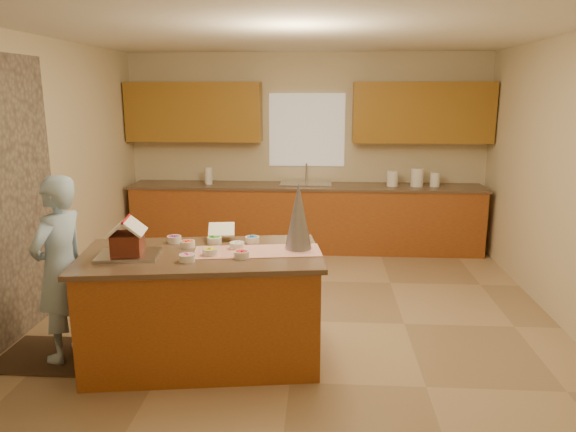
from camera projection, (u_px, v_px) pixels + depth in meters
The scene contains 26 objects.
floor at pixel (297, 321), 5.22m from camera, with size 5.50×5.50×0.00m, color tan.
ceiling at pixel (298, 29), 4.61m from camera, with size 5.50×5.50×0.00m, color silver.
wall_back at pixel (307, 151), 7.59m from camera, with size 5.50×5.50×0.00m, color beige.
wall_front at pixel (266, 294), 2.25m from camera, with size 5.50×5.50×0.00m, color beige.
wall_left at pixel (34, 181), 5.08m from camera, with size 5.50×5.50×0.00m, color beige.
window_curtain at pixel (307, 130), 7.50m from camera, with size 1.05×0.03×1.00m, color white.
back_counter_base at pixel (306, 219), 7.51m from camera, with size 4.80×0.60×0.88m, color brown.
back_counter_top at pixel (306, 186), 7.40m from camera, with size 4.85×0.63×0.04m, color brown.
upper_cabinet_left at pixel (194, 112), 7.39m from camera, with size 1.85×0.35×0.80m, color #9C6721.
upper_cabinet_right at pixel (422, 113), 7.19m from camera, with size 1.85×0.35×0.80m, color #9C6721.
sink at pixel (306, 187), 7.41m from camera, with size 0.70×0.45×0.12m, color silver.
faucet at pixel (306, 173), 7.54m from camera, with size 0.03×0.03×0.28m, color silver.
island_base at pixel (203, 310), 4.38m from camera, with size 1.81×0.90×0.88m, color brown.
island_top at pixel (201, 255), 4.27m from camera, with size 1.89×0.98×0.04m, color brown.
table_runner at pixel (258, 251), 4.30m from camera, with size 1.00×0.36×0.01m, color #A21F0B.
baking_tray at pixel (128, 255), 4.17m from camera, with size 0.46×0.34×0.03m, color silver.
cookbook at pixel (221, 230), 4.63m from camera, with size 0.22×0.02×0.18m, color white.
tinsel_tree at pixel (298, 216), 4.31m from camera, with size 0.22×0.22×0.55m, color silver.
rug at pixel (63, 356), 4.53m from camera, with size 1.04×0.68×0.01m, color black.
boy at pixel (60, 269), 4.35m from camera, with size 0.56×0.37×1.53m, color #A4C7E9.
canister_a at pixel (392, 178), 7.30m from camera, with size 0.15×0.15×0.21m, color white.
canister_b at pixel (417, 177), 7.27m from camera, with size 0.17×0.17×0.25m, color white.
canister_c at pixel (435, 179), 7.27m from camera, with size 0.13×0.13×0.19m, color white.
paper_towel at pixel (208, 176), 7.46m from camera, with size 0.10×0.10×0.23m, color white.
gingerbread_house at pixel (127, 240), 4.15m from camera, with size 0.31×0.32×0.28m.
candy_bowls at pixel (213, 246), 4.35m from camera, with size 0.79×0.65×0.06m.
Camera 1 is at (0.23, -4.85, 2.17)m, focal length 33.54 mm.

